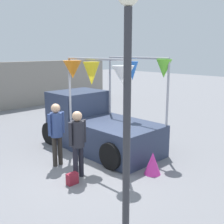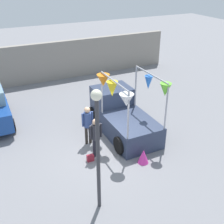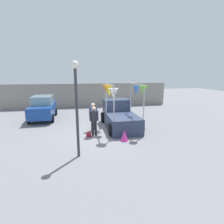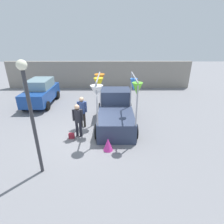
{
  "view_description": "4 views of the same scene",
  "coord_description": "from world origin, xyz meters",
  "px_view_note": "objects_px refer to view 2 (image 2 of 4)",
  "views": [
    {
      "loc": [
        -4.55,
        -5.67,
        3.21
      ],
      "look_at": [
        1.1,
        0.08,
        1.44
      ],
      "focal_mm": 45.0,
      "sensor_mm": 36.0,
      "label": 1
    },
    {
      "loc": [
        -4.01,
        -9.11,
        6.99
      ],
      "look_at": [
        0.57,
        0.35,
        1.54
      ],
      "focal_mm": 45.0,
      "sensor_mm": 36.0,
      "label": 2
    },
    {
      "loc": [
        -1.47,
        -10.21,
        3.61
      ],
      "look_at": [
        0.76,
        0.29,
        1.26
      ],
      "focal_mm": 28.0,
      "sensor_mm": 36.0,
      "label": 3
    },
    {
      "loc": [
        1.22,
        -8.11,
        4.73
      ],
      "look_at": [
        1.26,
        -0.05,
        1.27
      ],
      "focal_mm": 28.0,
      "sensor_mm": 36.0,
      "label": 4
    }
  ],
  "objects_px": {
    "vendor_truck": "(121,113)",
    "folded_kite_bundle_magenta": "(143,156)",
    "person_customer": "(96,134)",
    "street_lamp": "(98,137)",
    "person_vendor": "(88,122)",
    "handbag": "(90,158)"
  },
  "relations": [
    {
      "from": "person_customer",
      "to": "street_lamp",
      "type": "distance_m",
      "value": 3.19
    },
    {
      "from": "person_customer",
      "to": "person_vendor",
      "type": "distance_m",
      "value": 1.04
    },
    {
      "from": "vendor_truck",
      "to": "handbag",
      "type": "xyz_separation_m",
      "value": [
        -2.24,
        -1.69,
        -0.73
      ]
    },
    {
      "from": "person_vendor",
      "to": "handbag",
      "type": "relative_size",
      "value": 6.38
    },
    {
      "from": "vendor_truck",
      "to": "person_customer",
      "type": "height_order",
      "value": "vendor_truck"
    },
    {
      "from": "vendor_truck",
      "to": "folded_kite_bundle_magenta",
      "type": "xyz_separation_m",
      "value": [
        -0.38,
        -2.71,
        -0.57
      ]
    },
    {
      "from": "vendor_truck",
      "to": "person_customer",
      "type": "relative_size",
      "value": 2.39
    },
    {
      "from": "person_vendor",
      "to": "folded_kite_bundle_magenta",
      "type": "bearing_deg",
      "value": -57.25
    },
    {
      "from": "person_customer",
      "to": "street_lamp",
      "type": "height_order",
      "value": "street_lamp"
    },
    {
      "from": "vendor_truck",
      "to": "folded_kite_bundle_magenta",
      "type": "bearing_deg",
      "value": -97.9
    },
    {
      "from": "person_vendor",
      "to": "handbag",
      "type": "xyz_separation_m",
      "value": [
        -0.41,
        -1.24,
        -0.95
      ]
    },
    {
      "from": "person_vendor",
      "to": "street_lamp",
      "type": "relative_size",
      "value": 0.43
    },
    {
      "from": "person_customer",
      "to": "vendor_truck",
      "type": "bearing_deg",
      "value": 38.27
    },
    {
      "from": "person_vendor",
      "to": "folded_kite_bundle_magenta",
      "type": "relative_size",
      "value": 2.98
    },
    {
      "from": "street_lamp",
      "to": "folded_kite_bundle_magenta",
      "type": "xyz_separation_m",
      "value": [
        2.5,
        1.34,
        -2.38
      ]
    },
    {
      "from": "person_customer",
      "to": "handbag",
      "type": "relative_size",
      "value": 6.24
    },
    {
      "from": "vendor_truck",
      "to": "person_customer",
      "type": "bearing_deg",
      "value": -141.73
    },
    {
      "from": "handbag",
      "to": "street_lamp",
      "type": "height_order",
      "value": "street_lamp"
    },
    {
      "from": "handbag",
      "to": "person_customer",
      "type": "bearing_deg",
      "value": 29.74
    },
    {
      "from": "person_customer",
      "to": "person_vendor",
      "type": "relative_size",
      "value": 0.98
    },
    {
      "from": "vendor_truck",
      "to": "person_vendor",
      "type": "relative_size",
      "value": 2.34
    },
    {
      "from": "vendor_truck",
      "to": "street_lamp",
      "type": "distance_m",
      "value": 5.29
    }
  ]
}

